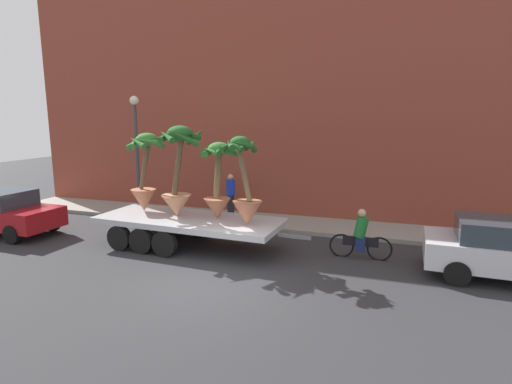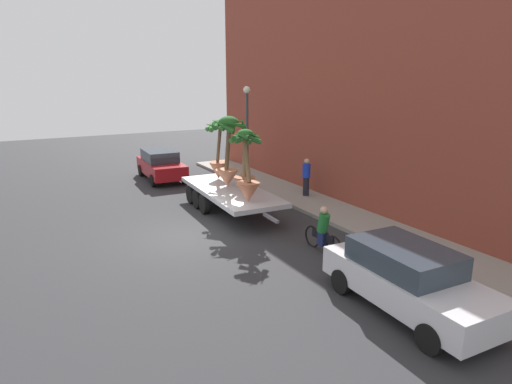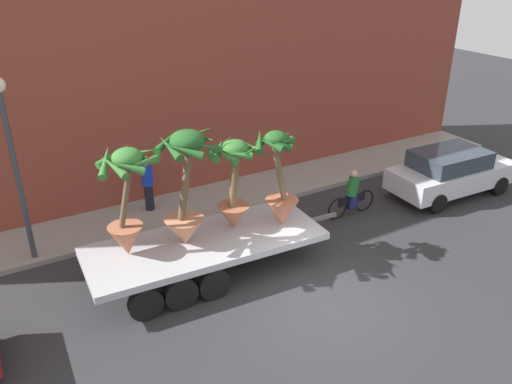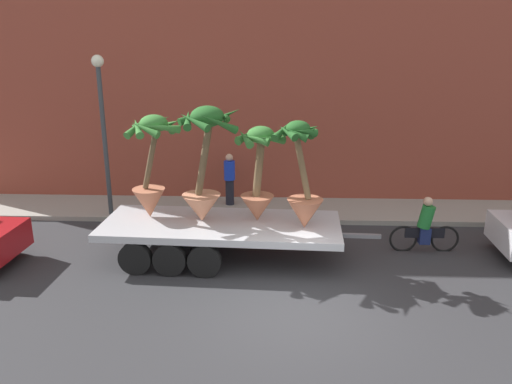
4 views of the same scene
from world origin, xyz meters
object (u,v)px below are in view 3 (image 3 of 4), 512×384
object	(u,v)px
flatbed_trailer	(196,250)
pedestrian_near_gate	(148,184)
cyclist	(352,195)
parked_car	(451,171)
potted_palm_middle	(186,191)
potted_palm_front	(234,186)
potted_palm_extra	(127,204)
street_lamp	(11,149)
potted_palm_rear	(280,188)

from	to	relation	value
flatbed_trailer	pedestrian_near_gate	bearing A→B (deg)	88.11
cyclist	parked_car	world-z (taller)	parked_car
potted_palm_middle	potted_palm_front	bearing A→B (deg)	3.51
parked_car	pedestrian_near_gate	bearing A→B (deg)	158.23
cyclist	potted_palm_middle	bearing A→B (deg)	-174.51
parked_car	potted_palm_front	bearing A→B (deg)	179.89
flatbed_trailer	potted_palm_extra	bearing A→B (deg)	167.97
pedestrian_near_gate	street_lamp	distance (m)	4.38
potted_palm_front	pedestrian_near_gate	distance (m)	4.02
flatbed_trailer	street_lamp	world-z (taller)	street_lamp
potted_palm_middle	potted_palm_extra	size ratio (longest dim) A/B	1.10
flatbed_trailer	potted_palm_front	xyz separation A→B (m)	(1.20, 0.18, 1.42)
potted_palm_rear	potted_palm_front	bearing A→B (deg)	156.22
potted_palm_rear	pedestrian_near_gate	xyz separation A→B (m)	(-2.15, 4.17, -1.03)
flatbed_trailer	potted_palm_middle	size ratio (longest dim) A/B	2.41
parked_car	flatbed_trailer	bearing A→B (deg)	-179.01
potted_palm_front	street_lamp	size ratio (longest dim) A/B	0.50
potted_palm_middle	pedestrian_near_gate	distance (m)	4.03
cyclist	street_lamp	size ratio (longest dim) A/B	0.38
flatbed_trailer	potted_palm_rear	xyz separation A→B (m)	(2.28, -0.29, 1.31)
potted_palm_middle	parked_car	xyz separation A→B (m)	(9.57, 0.07, -1.58)
pedestrian_near_gate	potted_palm_middle	bearing A→B (deg)	-93.93
cyclist	street_lamp	distance (m)	9.69
potted_palm_front	pedestrian_near_gate	bearing A→B (deg)	106.22
potted_palm_middle	cyclist	size ratio (longest dim) A/B	1.59
parked_car	pedestrian_near_gate	world-z (taller)	pedestrian_near_gate
potted_palm_extra	pedestrian_near_gate	xyz separation A→B (m)	(1.65, 3.56, -1.26)
cyclist	parked_car	bearing A→B (deg)	-7.14
cyclist	parked_car	distance (m)	3.89
potted_palm_rear	pedestrian_near_gate	bearing A→B (deg)	117.22
potted_palm_rear	cyclist	distance (m)	3.72
potted_palm_middle	street_lamp	size ratio (longest dim) A/B	0.61
parked_car	potted_palm_middle	bearing A→B (deg)	-179.60
potted_palm_extra	cyclist	distance (m)	7.30
potted_palm_rear	parked_car	xyz separation A→B (m)	(7.17, 0.46, -1.25)
parked_car	potted_palm_extra	bearing A→B (deg)	179.15
flatbed_trailer	pedestrian_near_gate	size ratio (longest dim) A/B	4.12
cyclist	street_lamp	world-z (taller)	street_lamp
potted_palm_rear	potted_palm_extra	size ratio (longest dim) A/B	0.99
potted_palm_front	flatbed_trailer	bearing A→B (deg)	-171.58
flatbed_trailer	parked_car	xyz separation A→B (m)	(9.44, 0.16, 0.06)
potted_palm_extra	pedestrian_near_gate	bearing A→B (deg)	65.12
cyclist	flatbed_trailer	bearing A→B (deg)	-173.41
potted_palm_middle	cyclist	world-z (taller)	potted_palm_middle
potted_palm_rear	cyclist	size ratio (longest dim) A/B	1.44
parked_car	street_lamp	bearing A→B (deg)	168.55
flatbed_trailer	potted_palm_front	bearing A→B (deg)	8.42
potted_palm_front	street_lamp	bearing A→B (deg)	151.07
cyclist	pedestrian_near_gate	world-z (taller)	pedestrian_near_gate
potted_palm_extra	parked_car	size ratio (longest dim) A/B	0.60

